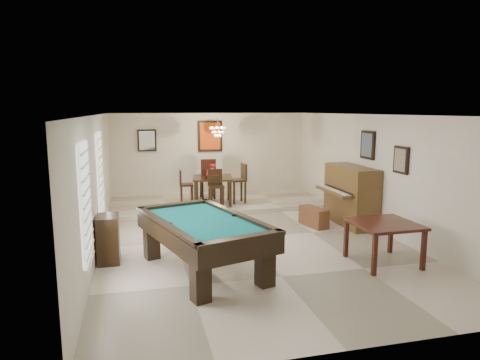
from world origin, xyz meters
name	(u,v)px	position (x,y,z in m)	size (l,w,h in m)	color
ground_plane	(247,238)	(0.00, 0.00, -0.01)	(6.00, 9.00, 0.02)	beige
wall_back	(210,155)	(0.00, 4.50, 1.30)	(6.00, 0.04, 2.60)	silver
wall_front	(352,241)	(0.00, -4.50, 1.30)	(6.00, 0.04, 2.60)	silver
wall_left	(97,183)	(-3.00, 0.00, 1.30)	(0.04, 9.00, 2.60)	silver
wall_right	(375,172)	(3.00, 0.00, 1.30)	(0.04, 9.00, 2.60)	silver
ceiling	(247,115)	(0.00, 0.00, 2.60)	(6.00, 9.00, 0.04)	white
dining_step	(218,203)	(0.00, 3.25, 0.06)	(6.00, 2.50, 0.12)	beige
window_left_front	(86,202)	(-2.97, -2.20, 1.40)	(0.06, 1.00, 1.70)	white
window_left_rear	(100,174)	(-2.97, 0.60, 1.40)	(0.06, 1.00, 1.70)	white
pool_table	(203,246)	(-1.20, -1.68, 0.44)	(1.43, 2.64, 0.88)	black
square_table	(383,243)	(1.95, -2.08, 0.37)	(1.08, 1.08, 0.75)	black
upright_piano	(345,196)	(2.51, 0.47, 0.69)	(0.93, 1.67, 1.39)	brown
piano_bench	(314,217)	(1.75, 0.49, 0.22)	(0.31, 0.80, 0.44)	brown
apothecary_chest	(108,239)	(-2.78, -0.85, 0.43)	(0.38, 0.57, 0.85)	black
dining_table	(213,188)	(-0.21, 2.91, 0.56)	(1.06, 1.06, 0.87)	black
flower_vase	(213,168)	(-0.21, 2.91, 1.12)	(0.15, 0.15, 0.25)	red
dining_chair_south	(216,190)	(-0.24, 2.24, 0.64)	(0.39, 0.39, 1.04)	black
dining_chair_north	(207,178)	(-0.22, 3.70, 0.71)	(0.44, 0.44, 1.18)	black
dining_chair_west	(186,188)	(-0.93, 2.95, 0.60)	(0.36, 0.36, 0.96)	black
dining_chair_east	(238,183)	(0.50, 2.89, 0.67)	(0.41, 0.41, 1.10)	black
chandelier	(218,128)	(0.00, 3.20, 2.20)	(0.44, 0.44, 0.60)	#FFE5B2
back_painting	(210,136)	(0.00, 4.46, 1.90)	(0.75, 0.06, 0.95)	#D84C14
back_mirror	(147,140)	(-1.90, 4.46, 1.80)	(0.55, 0.06, 0.65)	white
right_picture_upper	(368,145)	(2.96, 0.30, 1.90)	(0.06, 0.55, 0.65)	slate
right_picture_lower	(401,160)	(2.96, -1.00, 1.70)	(0.06, 0.45, 0.55)	gray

